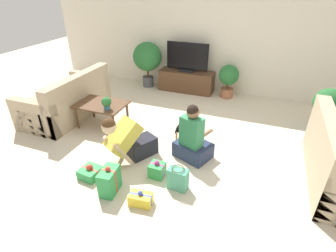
% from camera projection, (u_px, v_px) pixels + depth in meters
% --- Properties ---
extents(ground_plane, '(16.00, 16.00, 0.00)m').
position_uv_depth(ground_plane, '(177.00, 144.00, 4.40)').
color(ground_plane, beige).
extents(wall_back, '(8.40, 0.06, 2.60)m').
position_uv_depth(wall_back, '(217.00, 36.00, 5.89)').
color(wall_back, silver).
rests_on(wall_back, ground_plane).
extents(sofa_left, '(0.93, 1.78, 0.87)m').
position_uv_depth(sofa_left, '(68.00, 101.00, 5.18)').
color(sofa_left, tan).
rests_on(sofa_left, ground_plane).
extents(coffee_table, '(0.89, 0.61, 0.46)m').
position_uv_depth(coffee_table, '(101.00, 106.00, 4.74)').
color(coffee_table, brown).
rests_on(coffee_table, ground_plane).
extents(tv_console, '(1.30, 0.44, 0.49)m').
position_uv_depth(tv_console, '(186.00, 81.00, 6.36)').
color(tv_console, brown).
rests_on(tv_console, ground_plane).
extents(tv, '(1.00, 0.20, 0.67)m').
position_uv_depth(tv, '(187.00, 59.00, 6.09)').
color(tv, black).
rests_on(tv, tv_console).
extents(potted_plant_back_left, '(0.70, 0.70, 1.11)m').
position_uv_depth(potted_plant_back_left, '(147.00, 58.00, 6.40)').
color(potted_plant_back_left, '#4C4C51').
rests_on(potted_plant_back_left, ground_plane).
extents(potted_plant_back_right, '(0.45, 0.45, 0.76)m').
position_uv_depth(potted_plant_back_right, '(228.00, 78.00, 5.90)').
color(potted_plant_back_right, '#A36042').
rests_on(potted_plant_back_right, ground_plane).
extents(potted_plant_corner_right, '(0.48, 0.48, 0.87)m').
position_uv_depth(potted_plant_corner_right, '(326.00, 109.00, 4.40)').
color(potted_plant_corner_right, '#336B84').
rests_on(potted_plant_corner_right, ground_plane).
extents(person_kneeling, '(0.65, 0.84, 0.81)m').
position_uv_depth(person_kneeling, '(129.00, 140.00, 3.85)').
color(person_kneeling, '#23232D').
rests_on(person_kneeling, ground_plane).
extents(person_sitting, '(0.63, 0.59, 0.90)m').
position_uv_depth(person_sitting, '(193.00, 139.00, 3.92)').
color(person_sitting, '#283351').
rests_on(person_sitting, ground_plane).
extents(dog, '(0.19, 0.54, 0.30)m').
position_uv_depth(dog, '(183.00, 126.00, 4.52)').
color(dog, black).
rests_on(dog, ground_plane).
extents(gift_box_a, '(0.29, 0.30, 0.21)m').
position_uv_depth(gift_box_a, '(90.00, 172.00, 3.64)').
color(gift_box_a, '#2D934C').
rests_on(gift_box_a, ground_plane).
extents(gift_box_b, '(0.22, 0.34, 0.40)m').
position_uv_depth(gift_box_b, '(109.00, 181.00, 3.34)').
color(gift_box_b, '#2D934C').
rests_on(gift_box_b, ground_plane).
extents(gift_box_c, '(0.21, 0.20, 0.26)m').
position_uv_depth(gift_box_c, '(157.00, 170.00, 3.64)').
color(gift_box_c, '#2D934C').
rests_on(gift_box_c, ground_plane).
extents(gift_box_d, '(0.29, 0.20, 0.20)m').
position_uv_depth(gift_box_d, '(141.00, 199.00, 3.20)').
color(gift_box_d, yellow).
rests_on(gift_box_d, ground_plane).
extents(gift_bag_a, '(0.27, 0.18, 0.32)m').
position_uv_depth(gift_bag_a, '(178.00, 179.00, 3.40)').
color(gift_bag_a, '#4CA384').
rests_on(gift_bag_a, ground_plane).
extents(tabletop_plant, '(0.17, 0.17, 0.22)m').
position_uv_depth(tabletop_plant, '(107.00, 103.00, 4.46)').
color(tabletop_plant, '#336B84').
rests_on(tabletop_plant, coffee_table).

